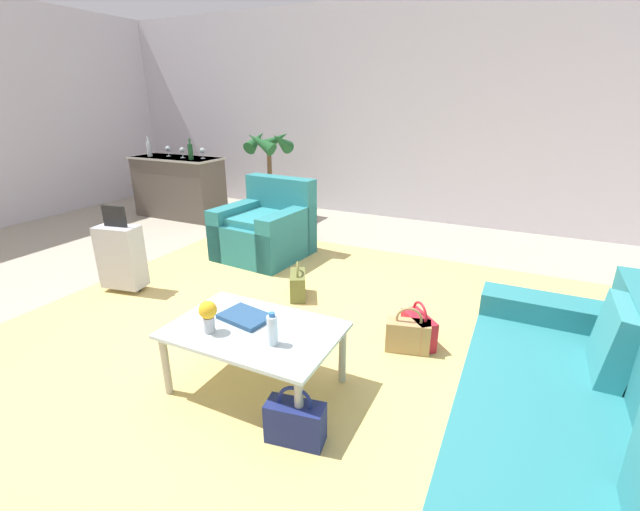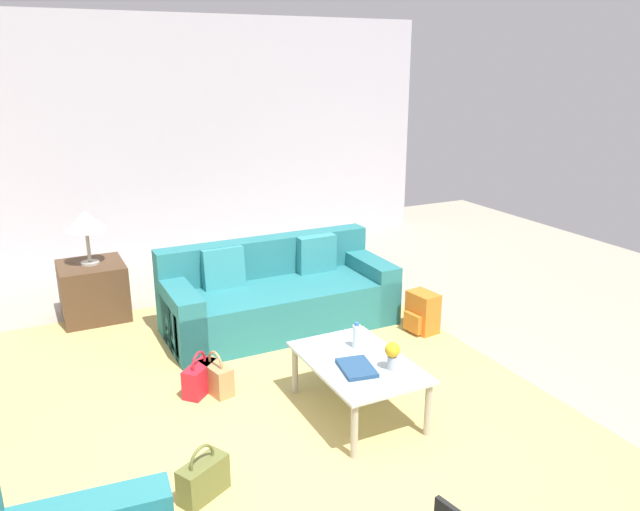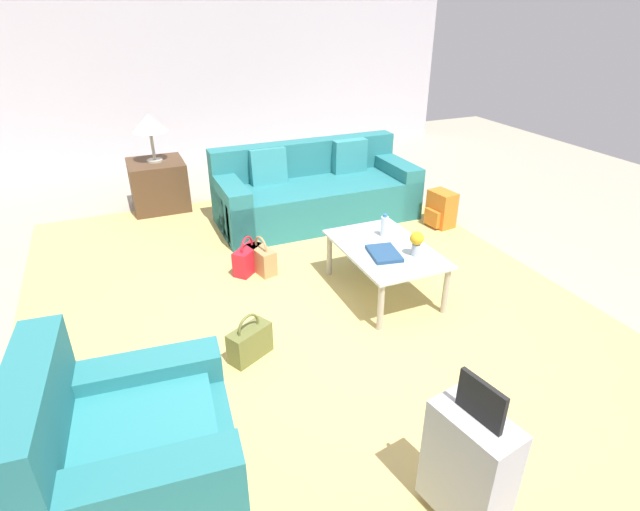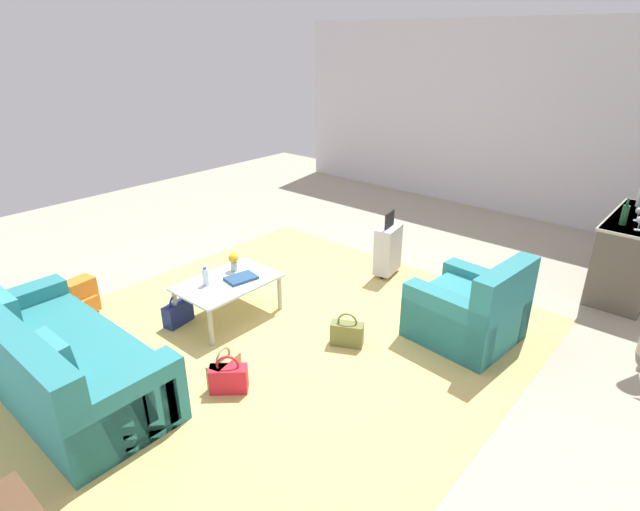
% 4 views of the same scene
% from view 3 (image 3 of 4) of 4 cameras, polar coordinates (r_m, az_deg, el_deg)
% --- Properties ---
extents(ground_plane, '(12.00, 12.00, 0.00)m').
position_cam_3_polar(ground_plane, '(3.89, 3.58, -8.51)').
color(ground_plane, '#A89E89').
extents(wall_right, '(0.12, 8.00, 3.10)m').
position_cam_3_polar(wall_right, '(8.03, -13.53, 21.44)').
color(wall_right, silver).
rests_on(wall_right, ground).
extents(area_rug, '(5.20, 4.40, 0.01)m').
position_cam_3_polar(area_rug, '(4.28, -2.42, -4.76)').
color(area_rug, tan).
rests_on(area_rug, ground).
extents(couch, '(0.94, 2.21, 0.84)m').
position_cam_3_polar(couch, '(5.75, -0.70, 7.16)').
color(couch, teal).
rests_on(couch, ground).
extents(armchair, '(0.99, 1.00, 0.89)m').
position_cam_3_polar(armchair, '(2.75, -21.64, -20.99)').
color(armchair, teal).
rests_on(armchair, ground).
extents(coffee_table, '(1.05, 0.69, 0.43)m').
position_cam_3_polar(coffee_table, '(4.20, 7.42, 0.29)').
color(coffee_table, silver).
rests_on(coffee_table, ground).
extents(water_bottle, '(0.06, 0.06, 0.20)m').
position_cam_3_polar(water_bottle, '(4.34, 7.38, 3.36)').
color(water_bottle, silver).
rests_on(water_bottle, coffee_table).
extents(coffee_table_book, '(0.35, 0.27, 0.03)m').
position_cam_3_polar(coffee_table_book, '(4.04, 7.34, 0.24)').
color(coffee_table_book, navy).
rests_on(coffee_table_book, coffee_table).
extents(flower_vase, '(0.11, 0.11, 0.21)m').
position_cam_3_polar(flower_vase, '(4.03, 10.97, 1.60)').
color(flower_vase, '#B2B7BC').
rests_on(flower_vase, coffee_table).
extents(side_table, '(0.63, 0.63, 0.57)m').
position_cam_3_polar(side_table, '(6.34, -17.97, 7.70)').
color(side_table, '#513823').
rests_on(side_table, ground).
extents(table_lamp, '(0.40, 0.40, 0.55)m').
position_cam_3_polar(table_lamp, '(6.15, -18.94, 14.02)').
color(table_lamp, '#ADA899').
rests_on(table_lamp, side_table).
extents(suitcase_silver, '(0.43, 0.29, 0.85)m').
position_cam_3_polar(suitcase_silver, '(2.58, 16.61, -21.98)').
color(suitcase_silver, '#B7B7BC').
rests_on(suitcase_silver, ground).
extents(handbag_tan, '(0.34, 0.21, 0.36)m').
position_cam_3_polar(handbag_tan, '(4.64, -6.68, -0.41)').
color(handbag_tan, tan).
rests_on(handbag_tan, ground).
extents(handbag_navy, '(0.34, 0.19, 0.36)m').
position_cam_3_polar(handbag_navy, '(4.80, 7.69, 0.51)').
color(handbag_navy, navy).
rests_on(handbag_navy, ground).
extents(handbag_red, '(0.32, 0.33, 0.36)m').
position_cam_3_polar(handbag_red, '(4.65, -8.25, -0.41)').
color(handbag_red, red).
rests_on(handbag_red, ground).
extents(handbag_olive, '(0.27, 0.35, 0.36)m').
position_cam_3_polar(handbag_olive, '(3.58, -8.02, -9.77)').
color(handbag_olive, olive).
rests_on(handbag_olive, ground).
extents(backpack_orange, '(0.32, 0.28, 0.40)m').
position_cam_3_polar(backpack_orange, '(5.70, 13.62, 5.11)').
color(backpack_orange, orange).
rests_on(backpack_orange, ground).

